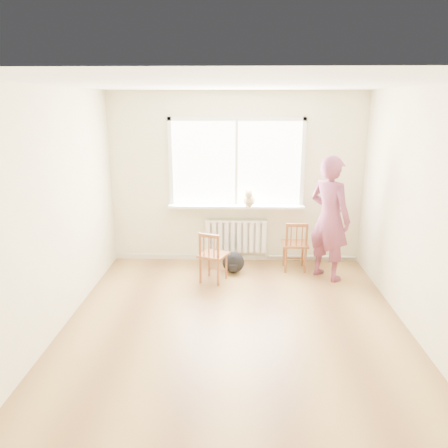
# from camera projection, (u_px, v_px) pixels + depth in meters

# --- Properties ---
(floor) EXTENTS (4.50, 4.50, 0.00)m
(floor) POSITION_uv_depth(u_px,v_px,m) (235.00, 326.00, 5.11)
(floor) COLOR #A67E44
(floor) RESTS_ON ground
(ceiling) EXTENTS (4.50, 4.50, 0.00)m
(ceiling) POSITION_uv_depth(u_px,v_px,m) (237.00, 84.00, 4.38)
(ceiling) COLOR white
(ceiling) RESTS_ON back_wall
(back_wall) EXTENTS (4.00, 0.01, 2.70)m
(back_wall) POSITION_uv_depth(u_px,v_px,m) (236.00, 179.00, 6.91)
(back_wall) COLOR beige
(back_wall) RESTS_ON ground
(window) EXTENTS (2.12, 0.05, 1.42)m
(window) POSITION_uv_depth(u_px,v_px,m) (236.00, 159.00, 6.80)
(window) COLOR white
(window) RESTS_ON back_wall
(windowsill) EXTENTS (2.15, 0.22, 0.04)m
(windowsill) POSITION_uv_depth(u_px,v_px,m) (236.00, 206.00, 6.92)
(windowsill) COLOR white
(windowsill) RESTS_ON back_wall
(radiator) EXTENTS (1.00, 0.12, 0.55)m
(radiator) POSITION_uv_depth(u_px,v_px,m) (236.00, 236.00, 7.07)
(radiator) COLOR white
(radiator) RESTS_ON back_wall
(heating_pipe) EXTENTS (1.40, 0.04, 0.04)m
(heating_pipe) POSITION_uv_depth(u_px,v_px,m) (312.00, 257.00, 7.16)
(heating_pipe) COLOR silver
(heating_pipe) RESTS_ON back_wall
(baseboard) EXTENTS (4.00, 0.03, 0.08)m
(baseboard) POSITION_uv_depth(u_px,v_px,m) (236.00, 257.00, 7.25)
(baseboard) COLOR beige
(baseboard) RESTS_ON ground
(chair_left) EXTENTS (0.48, 0.47, 0.75)m
(chair_left) POSITION_uv_depth(u_px,v_px,m) (212.00, 257.00, 6.26)
(chair_left) COLOR brown
(chair_left) RESTS_ON floor
(chair_right) EXTENTS (0.39, 0.37, 0.79)m
(chair_right) POSITION_uv_depth(u_px,v_px,m) (295.00, 246.00, 6.68)
(chair_right) COLOR brown
(chair_right) RESTS_ON floor
(person) EXTENTS (0.77, 0.78, 1.81)m
(person) POSITION_uv_depth(u_px,v_px,m) (330.00, 219.00, 6.28)
(person) COLOR #B23B4D
(person) RESTS_ON floor
(cat) EXTENTS (0.23, 0.46, 0.30)m
(cat) POSITION_uv_depth(u_px,v_px,m) (249.00, 199.00, 6.79)
(cat) COLOR beige
(cat) RESTS_ON windowsill
(backpack) EXTENTS (0.38, 0.32, 0.33)m
(backpack) POSITION_uv_depth(u_px,v_px,m) (233.00, 262.00, 6.65)
(backpack) COLOR black
(backpack) RESTS_ON floor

